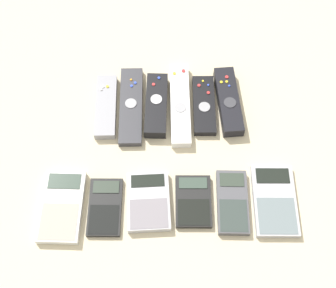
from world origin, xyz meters
name	(u,v)px	position (x,y,z in m)	size (l,w,h in m)	color
ground_plane	(168,159)	(0.00, 0.00, 0.00)	(3.00, 3.00, 0.00)	beige
remote_0	(106,106)	(-0.14, 0.14, 0.01)	(0.05, 0.17, 0.02)	gray
remote_1	(131,106)	(-0.09, 0.14, 0.01)	(0.05, 0.21, 0.02)	#333338
remote_2	(156,105)	(-0.03, 0.14, 0.01)	(0.06, 0.17, 0.03)	black
remote_3	(180,104)	(0.03, 0.14, 0.01)	(0.05, 0.22, 0.02)	white
remote_4	(204,105)	(0.09, 0.14, 0.01)	(0.05, 0.16, 0.02)	black
remote_5	(228,101)	(0.14, 0.14, 0.01)	(0.06, 0.18, 0.03)	black
calculator_0	(62,206)	(-0.22, -0.11, 0.01)	(0.09, 0.16, 0.02)	silver
calculator_1	(105,207)	(-0.13, -0.11, 0.01)	(0.07, 0.13, 0.01)	black
calculator_2	(149,201)	(-0.04, -0.10, 0.01)	(0.09, 0.13, 0.02)	#B2B2B7
calculator_3	(193,201)	(0.05, -0.10, 0.01)	(0.08, 0.12, 0.01)	black
calculator_4	(232,202)	(0.13, -0.11, 0.01)	(0.07, 0.14, 0.02)	#4C4C51
calculator_5	(275,200)	(0.22, -0.10, 0.01)	(0.09, 0.16, 0.02)	#B2B2B7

